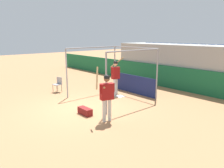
{
  "coord_description": "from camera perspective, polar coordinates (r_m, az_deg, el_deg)",
  "views": [
    {
      "loc": [
        7.84,
        -5.0,
        3.17
      ],
      "look_at": [
        0.64,
        1.26,
        1.02
      ],
      "focal_mm": 35.0,
      "sensor_mm": 36.0,
      "label": 1
    }
  ],
  "objects": [
    {
      "name": "batting_cage",
      "position": [
        11.57,
        3.36,
        2.53
      ],
      "size": [
        3.21,
        3.33,
        2.55
      ],
      "color": "gray",
      "rests_on": "ground"
    },
    {
      "name": "player_waiting",
      "position": [
        7.97,
        -1.42,
        -2.46
      ],
      "size": [
        0.51,
        0.84,
        2.06
      ],
      "rotation": [
        0.0,
        0.0,
        -1.86
      ],
      "color": "silver",
      "rests_on": "ground"
    },
    {
      "name": "outfield_wall",
      "position": [
        13.88,
        13.75,
        1.95
      ],
      "size": [
        24.0,
        0.12,
        1.35
      ],
      "color": "#196038",
      "rests_on": "ground"
    },
    {
      "name": "home_plate",
      "position": [
        11.56,
        2.08,
        -3.21
      ],
      "size": [
        0.44,
        0.44,
        0.02
      ],
      "color": "white",
      "rests_on": "ground"
    },
    {
      "name": "folding_chair",
      "position": [
        12.74,
        -13.89,
        0.28
      ],
      "size": [
        0.48,
        0.48,
        0.84
      ],
      "rotation": [
        0.0,
        0.0,
        -2.92
      ],
      "color": "#99999E",
      "rests_on": "ground"
    },
    {
      "name": "player_batter",
      "position": [
        11.57,
        0.95,
        2.57
      ],
      "size": [
        0.57,
        0.91,
        2.0
      ],
      "rotation": [
        0.0,
        0.0,
        1.33
      ],
      "color": "silver",
      "rests_on": "ground"
    },
    {
      "name": "equipment_bag",
      "position": [
        9.01,
        -7.07,
        -7.07
      ],
      "size": [
        0.7,
        0.28,
        0.28
      ],
      "color": "maroon",
      "rests_on": "ground"
    },
    {
      "name": "bleacher_section",
      "position": [
        14.83,
        16.72,
        4.93
      ],
      "size": [
        8.15,
        2.4,
        2.63
      ],
      "color": "#9E9E99",
      "rests_on": "ground"
    },
    {
      "name": "ground_plane",
      "position": [
        9.82,
        -8.08,
        -6.29
      ],
      "size": [
        60.0,
        60.0,
        0.0
      ],
      "primitive_type": "plane",
      "color": "#A8754C"
    }
  ]
}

